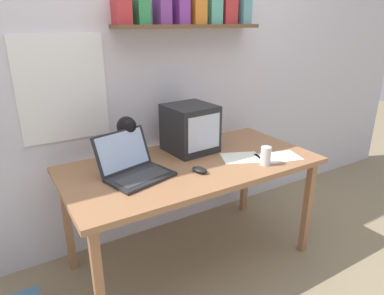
% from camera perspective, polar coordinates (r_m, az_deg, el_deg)
% --- Properties ---
extents(ground_plane, '(12.00, 12.00, 0.00)m').
position_cam_1_polar(ground_plane, '(2.52, 0.00, -17.89)').
color(ground_plane, gray).
extents(back_wall, '(5.60, 0.24, 2.60)m').
position_cam_1_polar(back_wall, '(2.45, -6.34, 14.30)').
color(back_wall, silver).
rests_on(back_wall, ground_plane).
extents(corner_desk, '(1.59, 0.79, 0.73)m').
position_cam_1_polar(corner_desk, '(2.17, 0.00, -3.92)').
color(corner_desk, '#A26E48').
rests_on(corner_desk, ground_plane).
extents(crt_monitor, '(0.32, 0.33, 0.32)m').
position_cam_1_polar(crt_monitor, '(2.30, -0.32, 3.23)').
color(crt_monitor, '#232326').
rests_on(crt_monitor, corner_desk).
extents(laptop, '(0.42, 0.40, 0.24)m').
position_cam_1_polar(laptop, '(1.98, -9.85, -2.94)').
color(laptop, '#232326').
rests_on(laptop, corner_desk).
extents(desk_lamp, '(0.14, 0.18, 0.30)m').
position_cam_1_polar(desk_lamp, '(2.12, -10.83, 2.99)').
color(desk_lamp, black).
rests_on(desk_lamp, corner_desk).
extents(juice_glass, '(0.06, 0.06, 0.12)m').
position_cam_1_polar(juice_glass, '(2.15, 12.17, -1.51)').
color(juice_glass, white).
rests_on(juice_glass, corner_desk).
extents(computer_mouse, '(0.09, 0.12, 0.03)m').
position_cam_1_polar(computer_mouse, '(2.00, 1.30, -3.76)').
color(computer_mouse, black).
rests_on(computer_mouse, corner_desk).
extents(printed_handout, '(0.30, 0.27, 0.00)m').
position_cam_1_polar(printed_handout, '(2.24, 8.20, -1.70)').
color(printed_handout, white).
rests_on(printed_handout, corner_desk).
extents(open_notebook, '(0.31, 0.24, 0.00)m').
position_cam_1_polar(open_notebook, '(2.30, 14.23, -1.53)').
color(open_notebook, silver).
rests_on(open_notebook, corner_desk).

